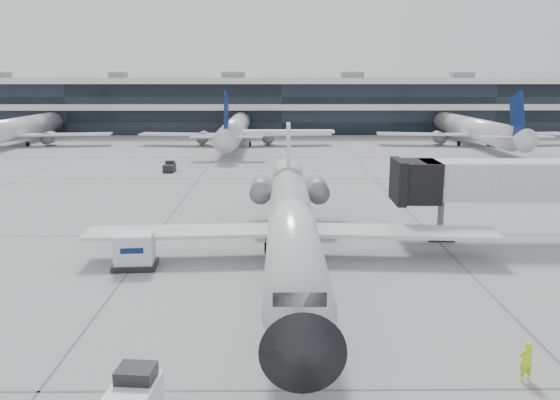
{
  "coord_description": "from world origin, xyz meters",
  "views": [
    {
      "loc": [
        -1.39,
        -37.88,
        11.14
      ],
      "look_at": [
        -1.01,
        0.23,
        2.6
      ],
      "focal_mm": 35.0,
      "sensor_mm": 36.0,
      "label": 1
    }
  ],
  "objects_px": {
    "regional_jet": "(292,220)",
    "cargo_uld": "(135,251)",
    "ramp_worker": "(526,361)",
    "jet_bridge": "(538,181)",
    "baggage_tug": "(132,399)"
  },
  "relations": [
    {
      "from": "ramp_worker",
      "to": "baggage_tug",
      "type": "distance_m",
      "value": 14.31
    },
    {
      "from": "jet_bridge",
      "to": "baggage_tug",
      "type": "relative_size",
      "value": 6.84
    },
    {
      "from": "regional_jet",
      "to": "cargo_uld",
      "type": "xyz_separation_m",
      "value": [
        -9.41,
        -1.66,
        -1.49
      ]
    },
    {
      "from": "jet_bridge",
      "to": "baggage_tug",
      "type": "bearing_deg",
      "value": -137.29
    },
    {
      "from": "ramp_worker",
      "to": "baggage_tug",
      "type": "height_order",
      "value": "ramp_worker"
    },
    {
      "from": "ramp_worker",
      "to": "regional_jet",
      "type": "bearing_deg",
      "value": -73.85
    },
    {
      "from": "baggage_tug",
      "to": "cargo_uld",
      "type": "bearing_deg",
      "value": 108.71
    },
    {
      "from": "regional_jet",
      "to": "baggage_tug",
      "type": "height_order",
      "value": "regional_jet"
    },
    {
      "from": "regional_jet",
      "to": "baggage_tug",
      "type": "distance_m",
      "value": 17.59
    },
    {
      "from": "cargo_uld",
      "to": "baggage_tug",
      "type": "bearing_deg",
      "value": -80.34
    },
    {
      "from": "baggage_tug",
      "to": "cargo_uld",
      "type": "xyz_separation_m",
      "value": [
        -3.61,
        14.84,
        0.34
      ]
    },
    {
      "from": "ramp_worker",
      "to": "cargo_uld",
      "type": "relative_size",
      "value": 0.6
    },
    {
      "from": "regional_jet",
      "to": "ramp_worker",
      "type": "relative_size",
      "value": 20.05
    },
    {
      "from": "cargo_uld",
      "to": "jet_bridge",
      "type": "bearing_deg",
      "value": 7.93
    },
    {
      "from": "regional_jet",
      "to": "cargo_uld",
      "type": "height_order",
      "value": "regional_jet"
    }
  ]
}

